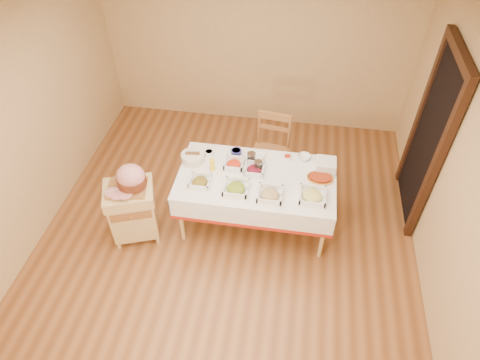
{
  "coord_description": "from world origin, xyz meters",
  "views": [
    {
      "loc": [
        0.68,
        -3.25,
        4.13
      ],
      "look_at": [
        0.13,
        0.2,
        0.78
      ],
      "focal_mm": 32.0,
      "sensor_mm": 36.0,
      "label": 1
    }
  ],
  "objects_px": {
    "bread_basket": "(193,157)",
    "dining_table": "(256,187)",
    "ham_on_board": "(130,179)",
    "preserve_jar_right": "(258,166)",
    "mustard_bottle": "(212,164)",
    "plate_stack": "(326,165)",
    "butcher_cart": "(133,209)",
    "dining_chair": "(270,152)",
    "brass_platter": "(320,178)",
    "preserve_jar_left": "(251,158)"
  },
  "relations": [
    {
      "from": "plate_stack",
      "to": "brass_platter",
      "type": "height_order",
      "value": "plate_stack"
    },
    {
      "from": "dining_table",
      "to": "butcher_cart",
      "type": "xyz_separation_m",
      "value": [
        -1.39,
        -0.44,
        -0.16
      ]
    },
    {
      "from": "mustard_bottle",
      "to": "ham_on_board",
      "type": "bearing_deg",
      "value": -151.47
    },
    {
      "from": "ham_on_board",
      "to": "plate_stack",
      "type": "height_order",
      "value": "ham_on_board"
    },
    {
      "from": "dining_table",
      "to": "ham_on_board",
      "type": "xyz_separation_m",
      "value": [
        -1.34,
        -0.4,
        0.31
      ]
    },
    {
      "from": "bread_basket",
      "to": "brass_platter",
      "type": "height_order",
      "value": "bread_basket"
    },
    {
      "from": "dining_chair",
      "to": "mustard_bottle",
      "type": "distance_m",
      "value": 0.98
    },
    {
      "from": "dining_chair",
      "to": "plate_stack",
      "type": "height_order",
      "value": "dining_chair"
    },
    {
      "from": "preserve_jar_left",
      "to": "preserve_jar_right",
      "type": "height_order",
      "value": "preserve_jar_left"
    },
    {
      "from": "ham_on_board",
      "to": "butcher_cart",
      "type": "bearing_deg",
      "value": -141.95
    },
    {
      "from": "preserve_jar_right",
      "to": "mustard_bottle",
      "type": "bearing_deg",
      "value": -170.44
    },
    {
      "from": "mustard_bottle",
      "to": "plate_stack",
      "type": "xyz_separation_m",
      "value": [
        1.3,
        0.22,
        -0.02
      ]
    },
    {
      "from": "preserve_jar_left",
      "to": "mustard_bottle",
      "type": "bearing_deg",
      "value": -154.16
    },
    {
      "from": "bread_basket",
      "to": "dining_table",
      "type": "bearing_deg",
      "value": -11.84
    },
    {
      "from": "preserve_jar_left",
      "to": "plate_stack",
      "type": "xyz_separation_m",
      "value": [
        0.88,
        0.01,
        0.0
      ]
    },
    {
      "from": "butcher_cart",
      "to": "preserve_jar_right",
      "type": "bearing_deg",
      "value": 22.28
    },
    {
      "from": "preserve_jar_right",
      "to": "plate_stack",
      "type": "relative_size",
      "value": 0.55
    },
    {
      "from": "preserve_jar_right",
      "to": "plate_stack",
      "type": "xyz_separation_m",
      "value": [
        0.78,
        0.13,
        0.01
      ]
    },
    {
      "from": "dining_table",
      "to": "preserve_jar_right",
      "type": "distance_m",
      "value": 0.25
    },
    {
      "from": "preserve_jar_left",
      "to": "dining_table",
      "type": "bearing_deg",
      "value": -69.16
    },
    {
      "from": "bread_basket",
      "to": "brass_platter",
      "type": "bearing_deg",
      "value": -2.96
    },
    {
      "from": "preserve_jar_right",
      "to": "butcher_cart",
      "type": "bearing_deg",
      "value": -157.72
    },
    {
      "from": "butcher_cart",
      "to": "plate_stack",
      "type": "height_order",
      "value": "plate_stack"
    },
    {
      "from": "preserve_jar_left",
      "to": "brass_platter",
      "type": "xyz_separation_m",
      "value": [
        0.82,
        -0.16,
        -0.04
      ]
    },
    {
      "from": "dining_chair",
      "to": "ham_on_board",
      "type": "height_order",
      "value": "ham_on_board"
    },
    {
      "from": "ham_on_board",
      "to": "preserve_jar_right",
      "type": "distance_m",
      "value": 1.45
    },
    {
      "from": "butcher_cart",
      "to": "dining_table",
      "type": "bearing_deg",
      "value": 17.5
    },
    {
      "from": "dining_chair",
      "to": "bread_basket",
      "type": "height_order",
      "value": "dining_chair"
    },
    {
      "from": "dining_table",
      "to": "ham_on_board",
      "type": "bearing_deg",
      "value": -163.34
    },
    {
      "from": "dining_chair",
      "to": "butcher_cart",
      "type": "bearing_deg",
      "value": -141.49
    },
    {
      "from": "bread_basket",
      "to": "plate_stack",
      "type": "height_order",
      "value": "same"
    },
    {
      "from": "ham_on_board",
      "to": "preserve_jar_left",
      "type": "bearing_deg",
      "value": 27.62
    },
    {
      "from": "dining_table",
      "to": "brass_platter",
      "type": "distance_m",
      "value": 0.75
    },
    {
      "from": "dining_table",
      "to": "butcher_cart",
      "type": "height_order",
      "value": "butcher_cart"
    },
    {
      "from": "mustard_bottle",
      "to": "bread_basket",
      "type": "xyz_separation_m",
      "value": [
        -0.26,
        0.12,
        -0.03
      ]
    },
    {
      "from": "plate_stack",
      "to": "preserve_jar_right",
      "type": "bearing_deg",
      "value": -170.27
    },
    {
      "from": "ham_on_board",
      "to": "bread_basket",
      "type": "height_order",
      "value": "ham_on_board"
    },
    {
      "from": "dining_table",
      "to": "preserve_jar_left",
      "type": "distance_m",
      "value": 0.35
    },
    {
      "from": "preserve_jar_left",
      "to": "ham_on_board",
      "type": "bearing_deg",
      "value": -152.38
    },
    {
      "from": "ham_on_board",
      "to": "plate_stack",
      "type": "xyz_separation_m",
      "value": [
        2.12,
        0.67,
        -0.08
      ]
    },
    {
      "from": "mustard_bottle",
      "to": "plate_stack",
      "type": "height_order",
      "value": "mustard_bottle"
    },
    {
      "from": "butcher_cart",
      "to": "plate_stack",
      "type": "bearing_deg",
      "value": 17.97
    },
    {
      "from": "dining_chair",
      "to": "preserve_jar_right",
      "type": "height_order",
      "value": "dining_chair"
    },
    {
      "from": "dining_table",
      "to": "dining_chair",
      "type": "xyz_separation_m",
      "value": [
        0.09,
        0.74,
        -0.06
      ]
    },
    {
      "from": "ham_on_board",
      "to": "preserve_jar_right",
      "type": "relative_size",
      "value": 3.68
    },
    {
      "from": "preserve_jar_right",
      "to": "ham_on_board",
      "type": "bearing_deg",
      "value": -158.34
    },
    {
      "from": "dining_table",
      "to": "plate_stack",
      "type": "height_order",
      "value": "plate_stack"
    },
    {
      "from": "preserve_jar_left",
      "to": "plate_stack",
      "type": "bearing_deg",
      "value": 0.97
    },
    {
      "from": "dining_chair",
      "to": "preserve_jar_right",
      "type": "relative_size",
      "value": 8.51
    },
    {
      "from": "ham_on_board",
      "to": "bread_basket",
      "type": "xyz_separation_m",
      "value": [
        0.56,
        0.57,
        -0.09
      ]
    }
  ]
}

